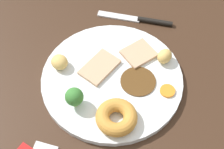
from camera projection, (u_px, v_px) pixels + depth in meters
dining_table at (119, 96)px, 71.50cm from camera, size 120.00×84.00×3.60cm
dinner_plate at (112, 79)px, 70.94cm from camera, size 29.96×29.96×1.40cm
gravy_pool at (138, 81)px, 69.59cm from camera, size 7.46×7.46×0.30cm
meat_slice_main at (139, 54)px, 73.51cm from camera, size 8.71×8.52×0.80cm
meat_slice_under at (100, 67)px, 71.38cm from camera, size 9.64×7.77×0.80cm
yorkshire_pudding at (116, 117)px, 63.40cm from camera, size 8.08×8.08×2.75cm
roast_potato_left at (59, 62)px, 70.87cm from camera, size 4.73×4.88×2.87cm
roast_potato_right at (165, 56)px, 71.66cm from camera, size 4.35×3.99×3.04cm
carrot_coin_front at (167, 91)px, 68.11cm from camera, size 3.12×3.12×0.50cm
broccoli_floret at (74, 97)px, 64.45cm from camera, size 3.67×3.67×4.61cm
knife at (141, 20)px, 81.29cm from camera, size 3.79×18.53×1.20cm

